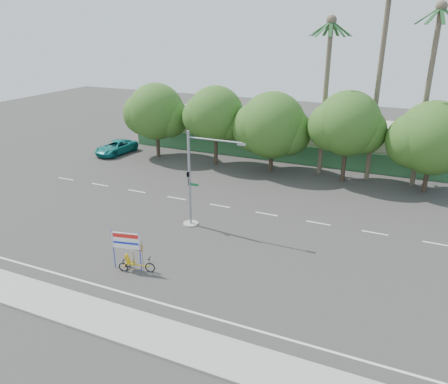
% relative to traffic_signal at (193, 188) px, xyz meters
% --- Properties ---
extents(ground, '(120.00, 120.00, 0.00)m').
position_rel_traffic_signal_xyz_m(ground, '(2.20, -3.98, -2.92)').
color(ground, '#33302D').
rests_on(ground, ground).
extents(sidewalk_near, '(50.00, 2.40, 0.12)m').
position_rel_traffic_signal_xyz_m(sidewalk_near, '(2.20, -11.48, -2.86)').
color(sidewalk_near, gray).
rests_on(sidewalk_near, ground).
extents(fence, '(38.00, 0.08, 2.00)m').
position_rel_traffic_signal_xyz_m(fence, '(2.20, 17.52, -1.92)').
color(fence, '#336B3D').
rests_on(fence, ground).
extents(building_left, '(12.00, 8.00, 4.00)m').
position_rel_traffic_signal_xyz_m(building_left, '(-7.80, 22.02, -0.92)').
color(building_left, beige).
rests_on(building_left, ground).
extents(building_right, '(14.00, 8.00, 3.60)m').
position_rel_traffic_signal_xyz_m(building_right, '(10.20, 22.02, -1.12)').
color(building_right, beige).
rests_on(building_right, ground).
extents(tree_far_left, '(7.14, 6.00, 7.96)m').
position_rel_traffic_signal_xyz_m(tree_far_left, '(-11.85, 14.02, 1.84)').
color(tree_far_left, '#473828').
rests_on(tree_far_left, ground).
extents(tree_left, '(6.66, 5.60, 8.07)m').
position_rel_traffic_signal_xyz_m(tree_left, '(-4.85, 14.02, 2.14)').
color(tree_left, '#473828').
rests_on(tree_left, ground).
extents(tree_center, '(7.62, 6.40, 7.85)m').
position_rel_traffic_signal_xyz_m(tree_center, '(1.14, 14.02, 1.55)').
color(tree_center, '#473828').
rests_on(tree_center, ground).
extents(tree_right, '(6.90, 5.80, 8.36)m').
position_rel_traffic_signal_xyz_m(tree_right, '(8.15, 14.02, 2.32)').
color(tree_right, '#473828').
rests_on(tree_right, ground).
extents(tree_far_right, '(7.38, 6.20, 7.94)m').
position_rel_traffic_signal_xyz_m(tree_far_right, '(15.15, 14.02, 1.73)').
color(tree_far_right, '#473828').
rests_on(tree_far_right, ground).
extents(palm_tall, '(3.73, 3.79, 17.45)m').
position_rel_traffic_signal_xyz_m(palm_tall, '(10.20, 15.52, 7.55)').
color(palm_tall, '#70604C').
rests_on(palm_tall, ground).
extents(palm_mid, '(3.73, 3.79, 15.45)m').
position_rel_traffic_signal_xyz_m(palm_mid, '(14.20, 15.52, 6.48)').
color(palm_mid, '#70604C').
rests_on(palm_mid, ground).
extents(palm_short, '(3.73, 3.79, 14.45)m').
position_rel_traffic_signal_xyz_m(palm_short, '(5.70, 15.52, 5.94)').
color(palm_short, '#70604C').
rests_on(palm_short, ground).
extents(traffic_signal, '(4.72, 1.10, 7.00)m').
position_rel_traffic_signal_xyz_m(traffic_signal, '(0.00, 0.00, 0.00)').
color(traffic_signal, gray).
rests_on(traffic_signal, ground).
extents(trike_billboard, '(2.54, 0.88, 2.54)m').
position_rel_traffic_signal_xyz_m(trike_billboard, '(-0.55, -6.98, -1.90)').
color(trike_billboard, black).
rests_on(trike_billboard, ground).
extents(pickup_truck, '(3.01, 5.54, 1.47)m').
position_rel_traffic_signal_xyz_m(pickup_truck, '(-16.70, 12.98, -2.18)').
color(pickup_truck, '#107671').
rests_on(pickup_truck, ground).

